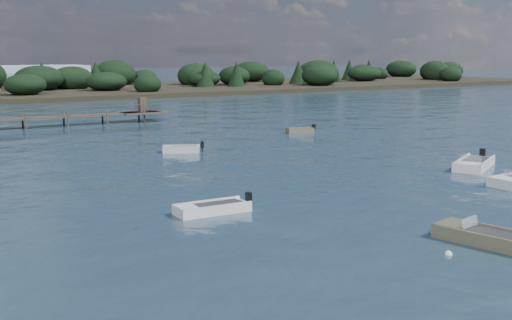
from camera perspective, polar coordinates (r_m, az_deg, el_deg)
ground at (r=84.20m, az=-15.53°, el=3.94°), size 400.00×400.00×0.00m
tender_far_white at (r=50.92m, az=-6.64°, el=0.84°), size 3.19×2.33×1.10m
dinghy_mid_white_b at (r=46.35m, az=18.81°, el=-0.47°), size 5.20×3.99×1.32m
dinghy_near_olive at (r=28.51m, az=20.21°, el=-6.75°), size 2.72×5.16×1.23m
dinghy_mid_grey at (r=31.96m, az=-3.92°, el=-4.45°), size 4.08×1.52×1.03m
tender_far_grey_b at (r=62.93m, az=3.93°, el=2.56°), size 3.00×1.58×1.00m
buoy_a at (r=26.66m, az=16.71°, el=-8.06°), size 0.32×0.32×0.32m
buoy_c at (r=31.37m, az=-6.52°, el=-5.03°), size 0.32×0.32×0.32m
buoy_e at (r=52.26m, az=-6.70°, el=0.90°), size 0.32×0.32×0.32m
far_headland at (r=129.89m, az=-9.70°, el=6.93°), size 190.00×40.00×5.80m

